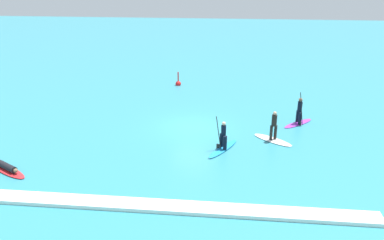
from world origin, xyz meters
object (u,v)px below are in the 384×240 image
at_px(surfer_on_red_board, 8,169).
at_px(surfer_on_white_board, 273,133).
at_px(surfer_on_blue_board, 223,143).
at_px(surfer_on_purple_board, 299,116).
at_px(marker_buoy, 178,83).

height_order(surfer_on_red_board, surfer_on_white_board, surfer_on_white_board).
distance_m(surfer_on_blue_board, surfer_on_purple_board, 6.66).
height_order(surfer_on_red_board, marker_buoy, marker_buoy).
xyz_separation_m(surfer_on_blue_board, surfer_on_red_board, (-10.92, -3.74, -0.24)).
bearing_deg(surfer_on_purple_board, surfer_on_white_board, 13.18).
distance_m(surfer_on_red_board, marker_buoy, 17.84).
relative_size(surfer_on_blue_board, surfer_on_purple_board, 1.22).
bearing_deg(surfer_on_blue_board, surfer_on_white_board, 146.66).
relative_size(surfer_on_purple_board, surfer_on_white_board, 0.94).
bearing_deg(surfer_on_white_board, surfer_on_red_board, 59.13).
distance_m(surfer_on_purple_board, surfer_on_white_board, 3.51).
height_order(surfer_on_blue_board, surfer_on_red_board, surfer_on_blue_board).
height_order(surfer_on_blue_board, surfer_on_white_board, surfer_on_blue_board).
xyz_separation_m(surfer_on_blue_board, marker_buoy, (-4.37, 12.85, -0.22)).
bearing_deg(surfer_on_purple_board, surfer_on_red_board, -15.69).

